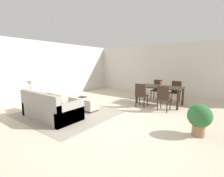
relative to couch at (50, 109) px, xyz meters
The scene contains 16 objects.
ground_plane 2.06m from the couch, 25.37° to the left, with size 10.80×10.80×0.00m, color beige.
wall_back 6.25m from the couch, 72.56° to the left, with size 9.00×0.12×2.70m, color silver.
wall_left 3.17m from the couch, 152.61° to the left, with size 0.12×11.00×2.70m, color silver.
area_rug 0.71m from the couch, 82.99° to the left, with size 3.00×2.80×0.01m, color gray.
couch is the anchor object (origin of this frame).
ottoman_table 1.24m from the couch, 82.51° to the left, with size 1.17×0.46×0.44m.
side_table 1.28m from the couch, behind, with size 0.40×0.40×0.57m.
table_lamp 1.45m from the couch, behind, with size 0.26×0.26×0.53m.
dining_table 4.23m from the couch, 59.28° to the left, with size 1.77×0.91×0.76m.
dining_chair_near_left 3.30m from the couch, 58.62° to the left, with size 0.41×0.41×0.92m.
dining_chair_near_right 3.80m from the couch, 46.72° to the left, with size 0.41×0.41×0.92m.
dining_chair_far_left 4.77m from the couch, 68.61° to the left, with size 0.41×0.41×0.92m.
dining_chair_far_right 5.11m from the couch, 59.60° to the left, with size 0.42×0.42×0.92m.
vase_centerpiece 4.31m from the couch, 59.18° to the left, with size 0.10×0.10×0.20m, color #B26659.
book_on_ottoman 1.30m from the couch, 86.42° to the left, with size 0.26×0.20×0.03m, color #333338.
potted_plant 4.14m from the couch, 19.37° to the left, with size 0.54×0.54×0.76m.
Camera 1 is at (2.47, -3.48, 1.70)m, focal length 24.87 mm.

